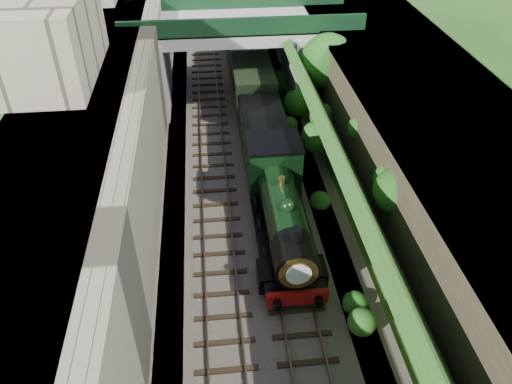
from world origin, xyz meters
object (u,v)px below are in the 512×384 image
at_px(road_bridge, 247,49).
at_px(tree, 329,62).
at_px(tender, 264,138).
at_px(locomotive, 281,209).

relative_size(road_bridge, tree, 2.42).
relative_size(road_bridge, tender, 2.67).
height_order(tree, locomotive, tree).
bearing_deg(locomotive, tree, 67.41).
bearing_deg(tender, locomotive, -90.00).
bearing_deg(tree, tender, -139.91).
xyz_separation_m(tree, tender, (-4.71, -3.97, -3.03)).
bearing_deg(road_bridge, tree, -41.03).
xyz_separation_m(road_bridge, tree, (4.97, -4.32, 0.57)).
relative_size(tree, locomotive, 0.65).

